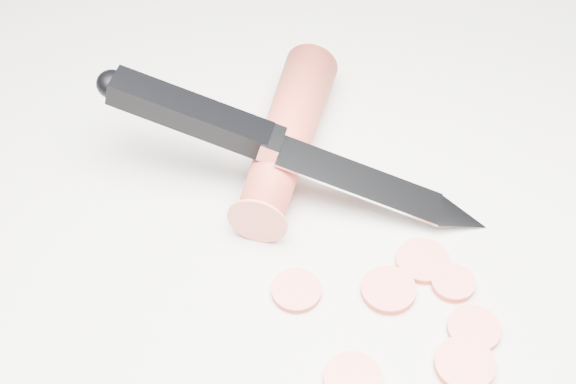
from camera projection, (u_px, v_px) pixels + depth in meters
name	position (u px, v px, depth m)	size (l,w,h in m)	color
ground	(346.00, 264.00, 0.57)	(2.40, 2.40, 0.00)	beige
carrot	(287.00, 136.00, 0.62)	(0.04, 0.04, 0.18)	red
carrot_slice_0	(296.00, 291.00, 0.55)	(0.03, 0.03, 0.01)	#F06A55
carrot_slice_1	(465.00, 365.00, 0.51)	(0.04, 0.04, 0.01)	#F06A55
carrot_slice_2	(352.00, 379.00, 0.50)	(0.04, 0.04, 0.01)	#F06A55
carrot_slice_3	(453.00, 283.00, 0.55)	(0.03, 0.03, 0.01)	#F06A55
carrot_slice_4	(423.00, 261.00, 0.57)	(0.04, 0.04, 0.01)	#F06A55
carrot_slice_5	(388.00, 290.00, 0.55)	(0.04, 0.04, 0.01)	#F06A55
carrot_slice_6	(474.00, 329.00, 0.53)	(0.04, 0.04, 0.01)	#F06A55
kitchen_knife	(294.00, 148.00, 0.58)	(0.26, 0.20, 0.09)	silver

